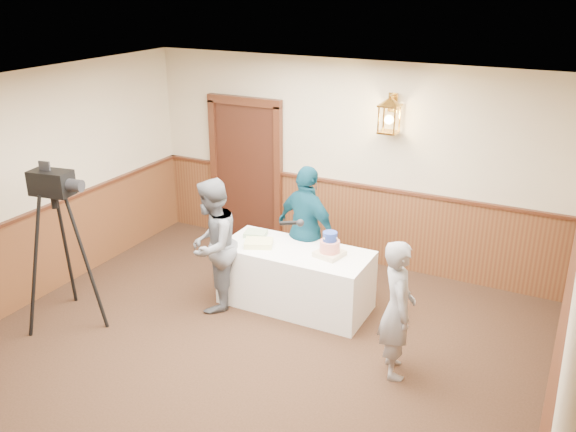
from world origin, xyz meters
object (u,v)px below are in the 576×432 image
(tv_camera_rig, at_px, (62,257))
(display_table, at_px, (295,278))
(tiered_cake, at_px, (330,247))
(sheet_cake_yellow, at_px, (259,243))
(interviewer, at_px, (212,245))
(sheet_cake_green, at_px, (256,234))
(assistant_p, at_px, (307,230))
(baker, at_px, (397,309))

(tv_camera_rig, bearing_deg, display_table, 25.52)
(tv_camera_rig, bearing_deg, tiered_cake, 21.12)
(tiered_cake, relative_size, sheet_cake_yellow, 1.05)
(sheet_cake_yellow, distance_m, interviewer, 0.56)
(display_table, distance_m, sheet_cake_green, 0.76)
(interviewer, bearing_deg, assistant_p, 127.88)
(sheet_cake_yellow, distance_m, assistant_p, 0.66)
(sheet_cake_green, relative_size, interviewer, 0.16)
(display_table, bearing_deg, sheet_cake_yellow, -166.92)
(tv_camera_rig, bearing_deg, assistant_p, 33.17)
(display_table, relative_size, assistant_p, 1.09)
(interviewer, distance_m, baker, 2.39)
(tiered_cake, distance_m, sheet_cake_green, 1.07)
(interviewer, relative_size, tv_camera_rig, 0.88)
(tiered_cake, height_order, tv_camera_rig, tv_camera_rig)
(tiered_cake, bearing_deg, interviewer, -159.22)
(interviewer, distance_m, tv_camera_rig, 1.69)
(tiered_cake, height_order, baker, baker)
(sheet_cake_yellow, height_order, interviewer, interviewer)
(display_table, relative_size, sheet_cake_yellow, 5.43)
(tiered_cake, height_order, sheet_cake_yellow, tiered_cake)
(display_table, height_order, assistant_p, assistant_p)
(display_table, height_order, sheet_cake_green, sheet_cake_green)
(interviewer, height_order, assistant_p, assistant_p)
(sheet_cake_green, distance_m, assistant_p, 0.64)
(display_table, xyz_separation_m, sheet_cake_yellow, (-0.45, -0.10, 0.41))
(sheet_cake_green, bearing_deg, tiered_cake, -6.40)
(interviewer, distance_m, assistant_p, 1.22)
(display_table, bearing_deg, assistant_p, 97.42)
(display_table, xyz_separation_m, tv_camera_rig, (-2.19, -1.53, 0.45))
(assistant_p, bearing_deg, baker, 162.50)
(baker, xyz_separation_m, tv_camera_rig, (-3.69, -0.77, 0.10))
(interviewer, bearing_deg, baker, 72.70)
(sheet_cake_yellow, height_order, baker, baker)
(display_table, relative_size, tiered_cake, 5.16)
(sheet_cake_yellow, relative_size, tv_camera_rig, 0.18)
(sheet_cake_green, distance_m, baker, 2.31)
(tiered_cake, height_order, assistant_p, assistant_p)
(tiered_cake, relative_size, sheet_cake_green, 1.31)
(sheet_cake_yellow, relative_size, assistant_p, 0.20)
(baker, bearing_deg, sheet_cake_yellow, 44.31)
(tiered_cake, bearing_deg, sheet_cake_green, 173.60)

